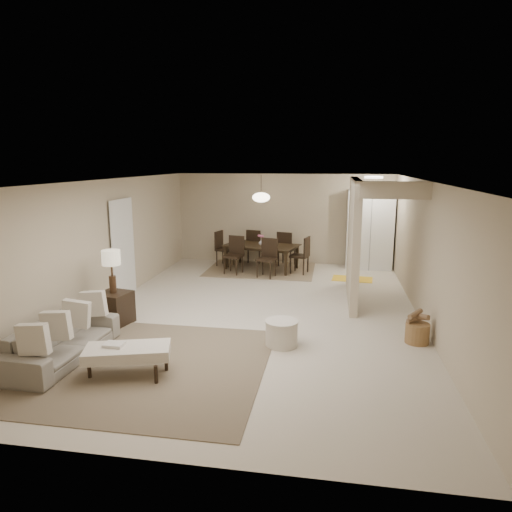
% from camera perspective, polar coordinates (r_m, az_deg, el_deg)
% --- Properties ---
extents(floor, '(9.00, 9.00, 0.00)m').
position_cam_1_polar(floor, '(8.78, 0.16, -7.11)').
color(floor, beige).
rests_on(floor, ground).
extents(ceiling, '(9.00, 9.00, 0.00)m').
position_cam_1_polar(ceiling, '(8.31, 0.17, 9.42)').
color(ceiling, white).
rests_on(ceiling, back_wall).
extents(back_wall, '(6.00, 0.00, 6.00)m').
position_cam_1_polar(back_wall, '(12.86, 3.45, 4.65)').
color(back_wall, '#C0B091').
rests_on(back_wall, floor).
extents(left_wall, '(0.00, 9.00, 9.00)m').
position_cam_1_polar(left_wall, '(9.41, -18.17, 1.45)').
color(left_wall, '#C0B091').
rests_on(left_wall, floor).
extents(right_wall, '(0.00, 9.00, 9.00)m').
position_cam_1_polar(right_wall, '(8.51, 20.52, 0.24)').
color(right_wall, '#C0B091').
rests_on(right_wall, floor).
extents(partition, '(0.15, 2.50, 2.50)m').
position_cam_1_polar(partition, '(9.59, 12.09, 1.96)').
color(partition, '#C0B091').
rests_on(partition, floor).
extents(doorway, '(0.04, 0.90, 2.04)m').
position_cam_1_polar(doorway, '(9.97, -16.35, 0.77)').
color(doorway, black).
rests_on(doorway, floor).
extents(pantry_cabinet, '(1.20, 0.55, 2.10)m').
position_cam_1_polar(pantry_cabinet, '(12.51, 14.04, 3.20)').
color(pantry_cabinet, white).
rests_on(pantry_cabinet, floor).
extents(flush_light, '(0.44, 0.44, 0.05)m').
position_cam_1_polar(flush_light, '(11.44, 14.49, 9.50)').
color(flush_light, white).
rests_on(flush_light, ceiling).
extents(living_rug, '(3.20, 3.20, 0.01)m').
position_cam_1_polar(living_rug, '(6.79, -12.94, -13.21)').
color(living_rug, brown).
rests_on(living_rug, floor).
extents(sofa, '(2.00, 0.83, 0.58)m').
position_cam_1_polar(sofa, '(7.29, -23.06, -9.72)').
color(sofa, gray).
rests_on(sofa, floor).
extents(ottoman_bench, '(1.22, 0.81, 0.40)m').
position_cam_1_polar(ottoman_bench, '(6.49, -15.76, -11.53)').
color(ottoman_bench, beige).
rests_on(ottoman_bench, living_rug).
extents(side_table, '(0.62, 0.62, 0.58)m').
position_cam_1_polar(side_table, '(8.50, -17.28, -6.25)').
color(side_table, black).
rests_on(side_table, floor).
extents(table_lamp, '(0.32, 0.32, 0.76)m').
position_cam_1_polar(table_lamp, '(8.28, -17.64, -0.65)').
color(table_lamp, '#422C1C').
rests_on(table_lamp, side_table).
extents(round_pouf, '(0.52, 0.52, 0.41)m').
position_cam_1_polar(round_pouf, '(7.24, 3.22, -9.62)').
color(round_pouf, beige).
rests_on(round_pouf, floor).
extents(wicker_basket, '(0.47, 0.47, 0.32)m').
position_cam_1_polar(wicker_basket, '(7.78, 19.50, -9.08)').
color(wicker_basket, brown).
rests_on(wicker_basket, floor).
extents(dining_rug, '(2.80, 2.10, 0.01)m').
position_cam_1_polar(dining_rug, '(12.20, 0.63, -1.66)').
color(dining_rug, '#856C52').
rests_on(dining_rug, floor).
extents(dining_table, '(2.10, 1.50, 0.67)m').
position_cam_1_polar(dining_table, '(12.13, 0.63, -0.16)').
color(dining_table, black).
rests_on(dining_table, dining_rug).
extents(dining_chairs, '(2.60, 2.14, 0.96)m').
position_cam_1_polar(dining_chairs, '(12.10, 0.63, 0.53)').
color(dining_chairs, black).
rests_on(dining_chairs, dining_rug).
extents(vase, '(0.17, 0.17, 0.14)m').
position_cam_1_polar(vase, '(12.05, 0.63, 1.72)').
color(vase, silver).
rests_on(vase, dining_table).
extents(yellow_mat, '(1.01, 0.67, 0.01)m').
position_cam_1_polar(yellow_mat, '(11.46, 11.95, -2.81)').
color(yellow_mat, yellow).
rests_on(yellow_mat, floor).
extents(pendant_light, '(0.46, 0.46, 0.71)m').
position_cam_1_polar(pendant_light, '(11.90, 0.65, 7.34)').
color(pendant_light, '#422C1C').
rests_on(pendant_light, ceiling).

